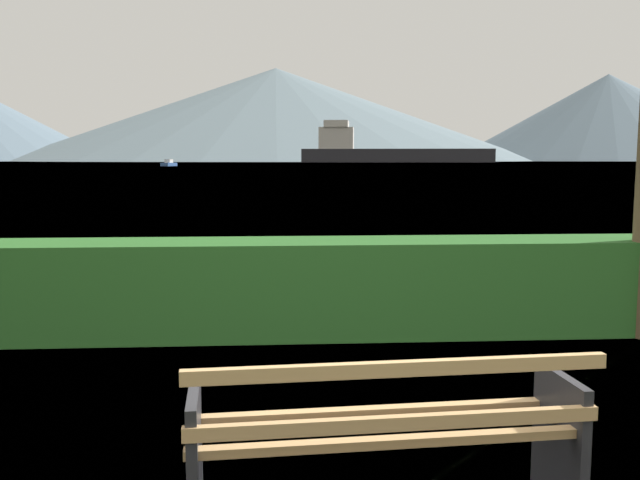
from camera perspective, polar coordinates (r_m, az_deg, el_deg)
water_surface at (r=309.61m, az=-3.62°, el=6.49°), size 620.00×620.00×0.00m
park_bench at (r=3.41m, az=5.57°, el=-15.89°), size 1.93×0.70×0.87m
hedge_row at (r=6.81m, az=0.70°, el=-3.96°), size 6.93×0.80×0.94m
cargo_ship_large at (r=324.54m, az=5.22°, el=7.45°), size 90.06×27.07×19.50m
fishing_boat_near at (r=163.27m, az=-12.53°, el=6.25°), size 3.24×5.57×1.59m
distant_hills at (r=546.90m, az=-3.86°, el=10.35°), size 761.60×405.30×73.35m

